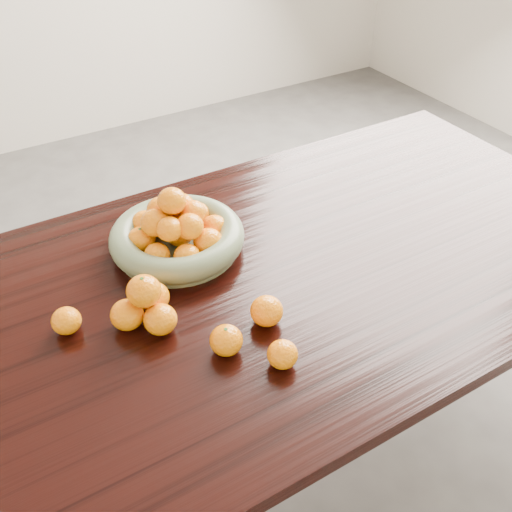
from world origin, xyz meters
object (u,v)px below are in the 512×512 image
dining_table (266,298)px  fruit_bowl (177,233)px  loose_orange_0 (226,340)px  orange_pyramid (146,305)px

dining_table → fruit_bowl: bearing=127.4°
fruit_bowl → dining_table: bearing=-52.6°
dining_table → loose_orange_0: bearing=-139.4°
orange_pyramid → loose_orange_0: (0.11, -0.17, -0.02)m
dining_table → orange_pyramid: size_ratio=13.58×
dining_table → loose_orange_0: size_ratio=28.54×
fruit_bowl → loose_orange_0: size_ratio=4.90×
fruit_bowl → loose_orange_0: fruit_bowl is taller
loose_orange_0 → dining_table: bearing=40.6°
dining_table → fruit_bowl: fruit_bowl is taller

